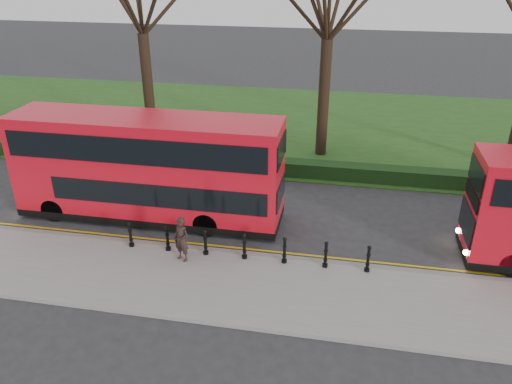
# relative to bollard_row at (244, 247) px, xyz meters

# --- Properties ---
(ground) EXTENTS (120.00, 120.00, 0.00)m
(ground) POSITION_rel_bollard_row_xyz_m (-0.01, 1.35, -0.65)
(ground) COLOR #28282B
(ground) RESTS_ON ground
(pavement) EXTENTS (60.00, 4.00, 0.15)m
(pavement) POSITION_rel_bollard_row_xyz_m (-0.01, -1.65, -0.58)
(pavement) COLOR gray
(pavement) RESTS_ON ground
(kerb) EXTENTS (60.00, 0.25, 0.16)m
(kerb) POSITION_rel_bollard_row_xyz_m (-0.01, 0.35, -0.58)
(kerb) COLOR slate
(kerb) RESTS_ON ground
(grass_verge) EXTENTS (60.00, 18.00, 0.06)m
(grass_verge) POSITION_rel_bollard_row_xyz_m (-0.01, 16.35, -0.62)
(grass_verge) COLOR #234717
(grass_verge) RESTS_ON ground
(hedge) EXTENTS (60.00, 0.90, 0.80)m
(hedge) POSITION_rel_bollard_row_xyz_m (-0.01, 8.15, -0.25)
(hedge) COLOR black
(hedge) RESTS_ON ground
(yellow_line_outer) EXTENTS (60.00, 0.10, 0.01)m
(yellow_line_outer) POSITION_rel_bollard_row_xyz_m (-0.01, 0.65, -0.64)
(yellow_line_outer) COLOR yellow
(yellow_line_outer) RESTS_ON ground
(yellow_line_inner) EXTENTS (60.00, 0.10, 0.01)m
(yellow_line_inner) POSITION_rel_bollard_row_xyz_m (-0.01, 0.85, -0.64)
(yellow_line_inner) COLOR yellow
(yellow_line_inner) RESTS_ON ground
(bollard_row) EXTENTS (9.06, 0.15, 1.00)m
(bollard_row) POSITION_rel_bollard_row_xyz_m (0.00, 0.00, 0.00)
(bollard_row) COLOR black
(bollard_row) RESTS_ON pavement
(bus_lead) EXTENTS (11.23, 2.58, 4.47)m
(bus_lead) POSITION_rel_bollard_row_xyz_m (-4.67, 2.66, 1.60)
(bus_lead) COLOR red
(bus_lead) RESTS_ON ground
(pedestrian) EXTENTS (0.74, 0.63, 1.73)m
(pedestrian) POSITION_rel_bollard_row_xyz_m (-2.21, -0.53, 0.37)
(pedestrian) COLOR black
(pedestrian) RESTS_ON pavement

